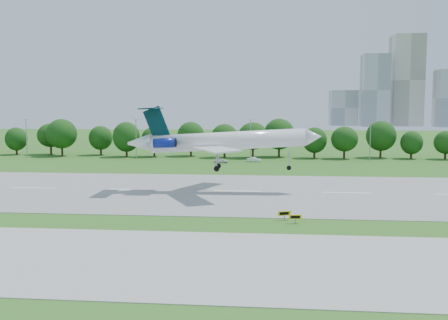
# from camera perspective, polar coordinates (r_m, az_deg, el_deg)

# --- Properties ---
(ground) EXTENTS (600.00, 600.00, 0.00)m
(ground) POSITION_cam_1_polar(r_m,az_deg,el_deg) (70.04, 16.76, -7.09)
(ground) COLOR #245817
(ground) RESTS_ON ground
(runway) EXTENTS (400.00, 45.00, 0.08)m
(runway) POSITION_cam_1_polar(r_m,az_deg,el_deg) (94.21, 13.80, -3.69)
(runway) COLOR gray
(runway) RESTS_ON ground
(taxiway) EXTENTS (400.00, 23.00, 0.08)m
(taxiway) POSITION_cam_1_polar(r_m,az_deg,el_deg) (53.10, 20.62, -11.35)
(taxiway) COLOR #ADADA8
(taxiway) RESTS_ON ground
(tree_line) EXTENTS (288.40, 8.40, 10.40)m
(tree_line) POSITION_cam_1_polar(r_m,az_deg,el_deg) (159.79, 10.40, 2.47)
(tree_line) COLOR #382314
(tree_line) RESTS_ON ground
(light_poles) EXTENTS (175.90, 0.25, 12.19)m
(light_poles) POSITION_cam_1_polar(r_m,az_deg,el_deg) (149.63, 9.77, 2.32)
(light_poles) COLOR gray
(light_poles) RESTS_ON ground
(skyline) EXTENTS (127.00, 52.00, 80.00)m
(skyline) POSITION_cam_1_polar(r_m,az_deg,el_deg) (471.74, 19.60, 7.37)
(skyline) COLOR #B2B2B7
(skyline) RESTS_ON ground
(airliner) EXTENTS (36.29, 26.43, 11.99)m
(airliner) POSITION_cam_1_polar(r_m,az_deg,el_deg) (92.58, -0.70, 2.24)
(airliner) COLOR white
(airliner) RESTS_ON ground
(taxi_sign_left) EXTENTS (1.70, 0.41, 1.19)m
(taxi_sign_left) POSITION_cam_1_polar(r_m,az_deg,el_deg) (68.31, 8.16, -6.47)
(taxi_sign_left) COLOR gray
(taxi_sign_left) RESTS_ON ground
(taxi_sign_centre) EXTENTS (1.79, 0.80, 1.28)m
(taxi_sign_centre) POSITION_cam_1_polar(r_m,az_deg,el_deg) (70.07, 6.92, -6.09)
(taxi_sign_centre) COLOR gray
(taxi_sign_centre) RESTS_ON ground
(service_vehicle_a) EXTENTS (4.23, 1.89, 1.35)m
(service_vehicle_a) POSITION_cam_1_polar(r_m,az_deg,el_deg) (145.40, 3.43, 0.05)
(service_vehicle_a) COLOR white
(service_vehicle_a) RESTS_ON ground
(service_vehicle_b) EXTENTS (3.92, 1.62, 1.33)m
(service_vehicle_b) POSITION_cam_1_polar(r_m,az_deg,el_deg) (142.21, -0.35, -0.07)
(service_vehicle_b) COLOR silver
(service_vehicle_b) RESTS_ON ground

